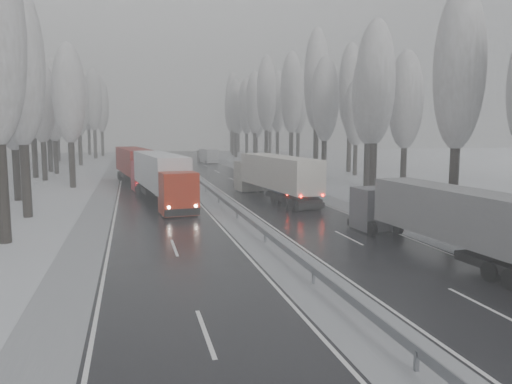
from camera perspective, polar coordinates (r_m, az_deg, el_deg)
name	(u,v)px	position (r m, az deg, el deg)	size (l,w,h in m)	color
ground	(353,319)	(18.42, 11.08, -14.01)	(260.00, 260.00, 0.00)	silver
carriageway_right	(269,198)	(47.69, 1.53, -0.69)	(7.50, 200.00, 0.03)	black
carriageway_left	(158,202)	(46.03, -11.17, -1.12)	(7.50, 200.00, 0.03)	black
median_slush	(215,200)	(46.57, -4.71, -0.90)	(3.00, 200.00, 0.04)	#979A9E
shoulder_right	(318,196)	(49.23, 7.09, -0.49)	(2.40, 200.00, 0.04)	#979A9E
shoulder_left	(101,204)	(46.06, -17.33, -1.30)	(2.40, 200.00, 0.04)	#979A9E
median_guardrail	(215,194)	(46.48, -4.72, -0.20)	(0.12, 200.00, 0.76)	slate
tree_16	(459,70)	(38.61, 22.21, 12.75)	(3.60, 3.60, 16.53)	black
tree_18	(376,84)	(48.01, 13.51, 11.95)	(3.60, 3.60, 16.58)	black
tree_19	(406,101)	(54.08, 16.75, 9.94)	(3.60, 3.60, 14.57)	black
tree_20	(368,96)	(56.74, 12.74, 10.67)	(3.60, 3.60, 15.71)	black
tree_21	(371,82)	(61.44, 12.97, 12.13)	(3.60, 3.60, 18.62)	black
tree_22	(325,100)	(65.90, 7.91, 10.37)	(3.60, 3.60, 15.86)	black
tree_23	(356,113)	(72.01, 11.39, 8.85)	(3.60, 3.60, 13.55)	black
tree_24	(317,81)	(71.47, 6.96, 12.51)	(3.60, 3.60, 20.49)	black
tree_25	(350,89)	(77.75, 10.74, 11.52)	(3.60, 3.60, 19.44)	black
tree_26	(292,94)	(80.91, 4.08, 11.16)	(3.60, 3.60, 18.78)	black
tree_27	(324,100)	(87.05, 7.80, 10.35)	(3.60, 3.60, 17.62)	black
tree_28	(266,94)	(90.81, 1.21, 11.09)	(3.60, 3.60, 19.62)	black
tree_29	(298,102)	(96.73, 4.86, 10.26)	(3.60, 3.60, 18.11)	black
tree_30	(255,103)	(100.23, -0.15, 10.10)	(3.60, 3.60, 17.86)	black
tree_31	(278,102)	(105.65, 2.48, 10.20)	(3.60, 3.60, 18.58)	black
tree_32	(247,107)	(107.53, -1.09, 9.73)	(3.60, 3.60, 17.33)	black
tree_33	(256,116)	(112.08, 0.03, 8.65)	(3.60, 3.60, 14.33)	black
tree_34	(236,107)	(114.28, -2.34, 9.68)	(3.60, 3.60, 17.63)	black
tree_35	(270,106)	(120.35, 1.63, 9.75)	(3.60, 3.60, 18.25)	black
tree_36	(233,102)	(124.25, -2.68, 10.25)	(3.60, 3.60, 20.23)	black
tree_37	(256,113)	(129.59, 0.04, 9.05)	(3.60, 3.60, 16.37)	black
tree_38	(231,109)	(134.87, -2.86, 9.41)	(3.60, 3.60, 17.97)	black
tree_39	(238,114)	(139.32, -2.03, 8.87)	(3.60, 3.60, 16.19)	black
tree_58	(19,66)	(41.04, -25.43, 12.84)	(3.60, 3.60, 17.21)	black
tree_60	(12,95)	(50.85, -26.13, 9.89)	(3.60, 3.60, 14.84)	black
tree_62	(69,94)	(59.70, -20.62, 10.41)	(3.60, 3.60, 16.04)	black
tree_64	(41,102)	(69.15, -23.35, 9.46)	(3.60, 3.60, 15.42)	black
tree_65	(31,83)	(73.55, -24.35, 11.27)	(3.60, 3.60, 19.48)	black
tree_66	(53,106)	(78.65, -22.14, 9.10)	(3.60, 3.60, 15.23)	black
tree_67	(47,99)	(82.86, -22.76, 9.78)	(3.60, 3.60, 17.09)	black
tree_68	(70,102)	(85.20, -20.47, 9.61)	(3.60, 3.60, 16.65)	black
tree_69	(41,92)	(89.90, -23.35, 10.43)	(3.60, 3.60, 19.35)	black
tree_70	(78,103)	(95.21, -19.65, 9.53)	(3.60, 3.60, 17.09)	black
tree_71	(53,95)	(99.81, -22.22, 10.21)	(3.60, 3.60, 19.61)	black
tree_72	(69,112)	(104.71, -20.55, 8.56)	(3.60, 3.60, 15.11)	black
tree_73	(56,106)	(109.08, -21.87, 9.14)	(3.60, 3.60, 17.22)	black
tree_74	(94,100)	(115.24, -18.08, 9.96)	(3.60, 3.60, 19.68)	black
tree_75	(52,104)	(120.12, -22.33, 9.32)	(3.60, 3.60, 18.60)	black
tree_76	(101,105)	(124.51, -17.29, 9.43)	(3.60, 3.60, 18.55)	black
tree_77	(78,117)	(128.83, -19.66, 8.05)	(3.60, 3.60, 14.32)	black
tree_78	(88,104)	(131.33, -18.69, 9.53)	(3.60, 3.60, 19.55)	black
tree_79	(78,111)	(135.49, -19.71, 8.74)	(3.60, 3.60, 17.07)	black
truck_grey_tarp	(442,215)	(27.78, 20.44, -2.51)	(3.21, 14.38, 3.66)	#55545A
truck_blue_box	(268,175)	(48.57, 1.37, 1.97)	(2.90, 14.32, 3.65)	#1F224E
truck_cream_box	(274,174)	(46.23, 2.04, 2.04)	(4.44, 16.26, 4.13)	#A3A091
box_truck_distant	(208,156)	(96.29, -5.55, 4.14)	(3.12, 7.49, 2.71)	#A6A8AD
truck_red_white	(162,175)	(44.85, -10.72, 1.93)	(4.74, 17.16, 4.36)	#9E1B08
truck_red_red	(135,164)	(60.51, -13.65, 3.15)	(4.86, 16.71, 4.25)	#A80915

